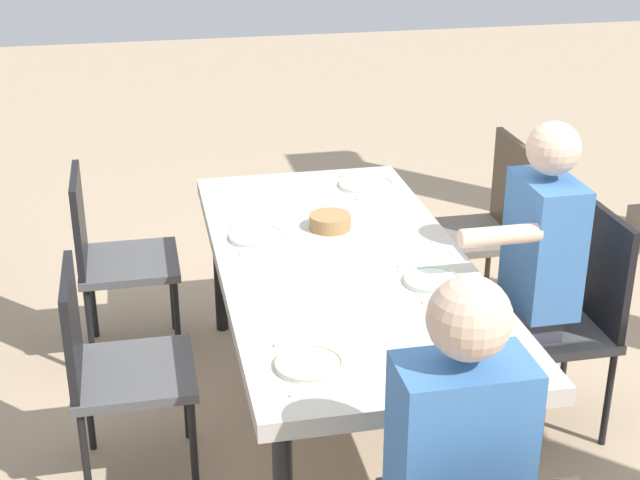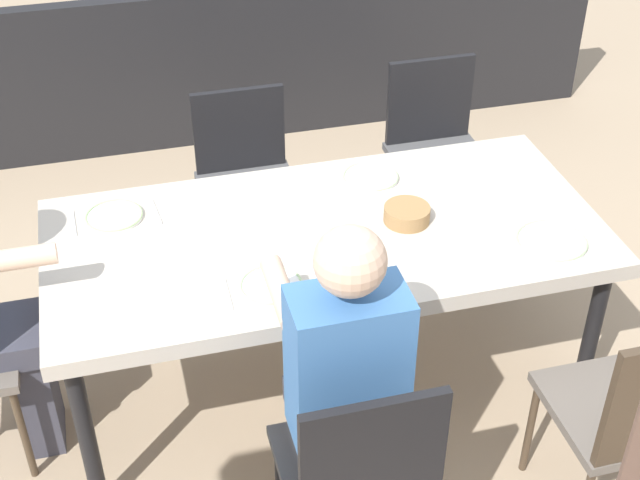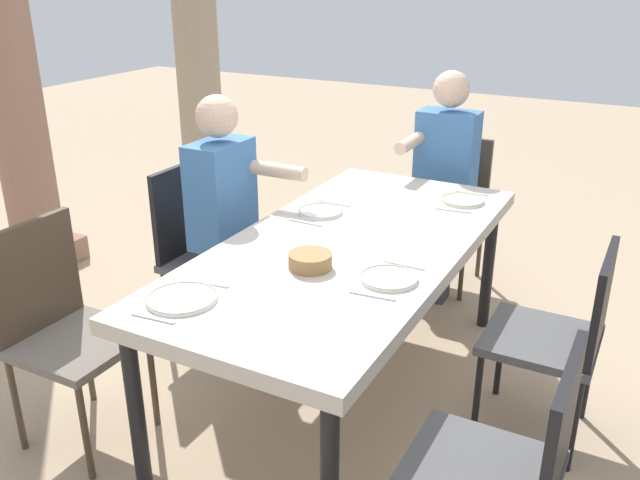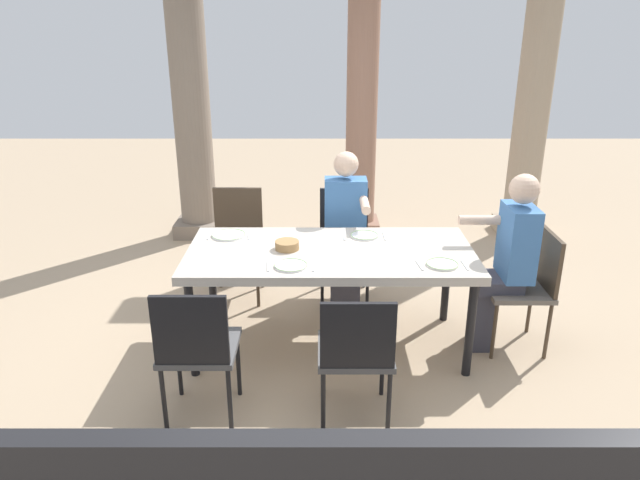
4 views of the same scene
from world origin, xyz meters
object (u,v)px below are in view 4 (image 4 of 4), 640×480
(chair_west_north, at_px, (236,236))
(plate_1, at_px, (289,265))
(stone_column_near, at_px, (189,105))
(plate_0, at_px, (227,235))
(dining_table, at_px, (328,258))
(plate_2, at_px, (363,235))
(chair_head_east, at_px, (526,281))
(diner_woman_green, at_px, (344,226))
(chair_mid_south, at_px, (354,349))
(bread_basket, at_px, (285,245))
(plate_3, at_px, (440,264))
(chair_west_south, at_px, (195,346))
(stone_column_far, at_px, (531,98))
(chair_mid_north, at_px, (342,237))
(stone_column_centre, at_px, (360,99))
(diner_man_white, at_px, (505,257))

(chair_west_north, relative_size, plate_1, 4.24)
(stone_column_near, xyz_separation_m, plate_0, (0.67, -2.16, -0.66))
(plate_0, bearing_deg, chair_west_north, 92.48)
(dining_table, distance_m, plate_2, 0.38)
(chair_head_east, bearing_deg, plate_1, -170.08)
(chair_west_north, height_order, diner_woman_green, diner_woman_green)
(dining_table, distance_m, chair_head_east, 1.44)
(chair_mid_south, distance_m, diner_woman_green, 1.59)
(chair_head_east, xyz_separation_m, bread_basket, (-1.73, 0.02, 0.28))
(chair_mid_south, distance_m, plate_3, 0.90)
(chair_west_south, distance_m, stone_column_near, 3.51)
(diner_woman_green, bearing_deg, chair_mid_south, -90.11)
(chair_head_east, height_order, stone_column_near, stone_column_near)
(plate_1, relative_size, plate_3, 1.04)
(stone_column_far, bearing_deg, chair_west_north, -152.38)
(chair_mid_south, distance_m, stone_column_near, 3.80)
(chair_head_east, bearing_deg, plate_3, -158.32)
(stone_column_far, xyz_separation_m, bread_basket, (-2.47, -2.42, -0.71))
(chair_west_north, bearing_deg, chair_mid_south, -62.75)
(chair_mid_north, bearing_deg, chair_west_north, -179.94)
(diner_woman_green, xyz_separation_m, stone_column_far, (2.03, 1.75, 0.81))
(stone_column_far, height_order, plate_2, stone_column_far)
(chair_mid_north, height_order, stone_column_centre, stone_column_centre)
(plate_0, bearing_deg, plate_1, -49.50)
(chair_west_north, distance_m, diner_man_white, 2.23)
(stone_column_near, distance_m, bread_basket, 2.75)
(diner_man_white, xyz_separation_m, stone_column_far, (0.92, 2.44, 0.80))
(chair_mid_south, relative_size, stone_column_centre, 0.28)
(chair_mid_south, bearing_deg, stone_column_near, 115.19)
(stone_column_near, xyz_separation_m, bread_basket, (1.13, -2.42, -0.64))
(chair_west_north, bearing_deg, stone_column_near, 112.72)
(chair_head_east, xyz_separation_m, diner_man_white, (-0.18, 0.00, 0.19))
(diner_man_white, bearing_deg, plate_2, 164.79)
(plate_0, relative_size, bread_basket, 1.47)
(plate_3, bearing_deg, bread_basket, 164.34)
(diner_man_white, relative_size, bread_basket, 7.71)
(plate_2, bearing_deg, plate_1, -132.69)
(dining_table, relative_size, plate_2, 9.63)
(chair_west_north, height_order, stone_column_far, stone_column_far)
(dining_table, distance_m, stone_column_far, 3.36)
(chair_mid_north, xyz_separation_m, plate_2, (0.12, -0.62, 0.25))
(chair_west_north, bearing_deg, chair_mid_north, 0.06)
(chair_head_east, relative_size, bread_basket, 5.22)
(stone_column_far, bearing_deg, chair_west_south, -131.55)
(chair_mid_north, height_order, diner_man_white, diner_man_white)
(chair_mid_south, bearing_deg, chair_mid_north, 90.00)
(plate_0, relative_size, plate_1, 1.14)
(dining_table, bearing_deg, chair_west_north, 131.22)
(bread_basket, bearing_deg, plate_3, -15.66)
(bread_basket, bearing_deg, dining_table, -2.99)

